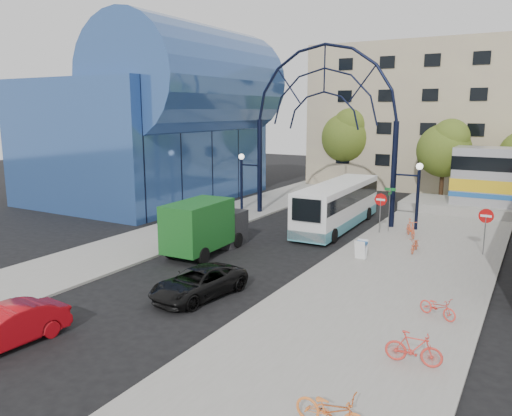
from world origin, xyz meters
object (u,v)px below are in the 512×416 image
Objects in this scene: street_name_sign at (390,200)px; bike_near_a at (415,245)px; red_sedan at (6,327)px; gateway_arch at (324,97)px; stop_sign at (381,203)px; black_suv at (199,283)px; tree_north_a at (446,147)px; bike_far_a at (438,307)px; tree_north_b at (348,135)px; do_not_enter_sign at (486,220)px; green_truck at (206,226)px; sandwich_board at (361,247)px; bike_far_c at (331,410)px; bike_far_b at (414,348)px; bike_near_b at (411,228)px; city_bus at (338,205)px.

street_name_sign reaches higher than bike_near_a.
gateway_arch is at bearing 91.79° from red_sedan.
stop_sign is 0.56× the size of black_suv.
bike_near_a is (1.62, -17.29, -4.09)m from tree_north_a.
bike_near_a is at bearing 41.97° from bike_far_a.
tree_north_b is at bearing 116.53° from bike_near_a.
do_not_enter_sign is 0.56× the size of black_suv.
tree_north_a is 24.35m from green_truck.
do_not_enter_sign is at bearing -19.99° from gateway_arch.
black_suv is (-3.85, -14.93, -1.51)m from street_name_sign.
do_not_enter_sign is 6.36m from street_name_sign.
stop_sign is at bearing 78.89° from red_sedan.
bike_near_a is (2.14, 2.66, -0.22)m from sandwich_board.
stop_sign is at bearing 15.15° from bike_far_c.
sandwich_board is 0.12× the size of tree_north_b.
bike_far_a is (4.86, -5.77, -0.22)m from sandwich_board.
street_name_sign reaches higher than do_not_enter_sign.
street_name_sign is 17.31m from bike_far_b.
bike_far_a is at bearing -80.43° from tree_north_a.
bike_far_c is at bearing -25.98° from black_suv.
bike_near_a is at bearing -48.85° from stop_sign.
bike_near_a is at bearing 68.01° from red_sedan.
bike_near_b is at bearing 77.91° from black_suv.
red_sedan is (0.79, -12.41, -0.80)m from green_truck.
sandwich_board is (0.80, -6.02, -1.25)m from stop_sign.
stop_sign is 0.62× the size of red_sedan.
sandwich_board is 0.14× the size of tree_north_a.
city_bus is at bearing 23.26° from bike_far_b.
tree_north_b reaches higher than bike_near_b.
do_not_enter_sign reaches higher than black_suv.
tree_north_b is 33.01m from black_suv.
street_name_sign is at bearing 47.08° from bike_far_a.
sandwich_board is 9.33m from black_suv.
city_bus is at bearing -71.95° from tree_north_b.
black_suv is at bearing -80.80° from tree_north_b.
tree_north_a is at bearing 88.50° from sandwich_board.
tree_north_b is 21.49m from bike_near_b.
green_truck is (-7.87, -2.69, 0.72)m from sandwich_board.
gateway_arch is 7.27× the size of bike_far_c.
street_name_sign reaches higher than bike_near_b.
bike_far_c is at bearing -70.58° from tree_north_b.
black_suv is (5.22, -32.26, -4.65)m from tree_north_b.
city_bus is at bearing 97.07° from black_suv.
do_not_enter_sign is 2.51× the size of sandwich_board.
green_truck is 12.46m from red_sedan.
tree_north_a is 26.41m from bike_far_a.
stop_sign is 2.38m from bike_near_b.
tree_north_a is (-4.88, 15.93, 2.63)m from do_not_enter_sign.
black_suv is 9.26m from bike_far_b.
city_bus is 7.13× the size of bike_near_a.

